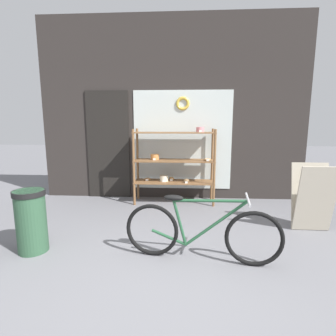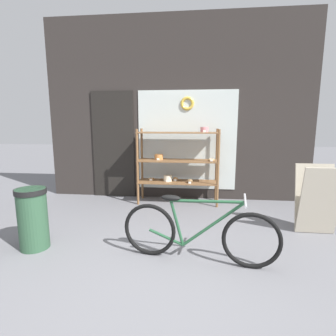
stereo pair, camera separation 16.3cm
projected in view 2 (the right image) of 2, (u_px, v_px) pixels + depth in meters
name	position (u px, v px, depth m)	size (l,w,h in m)	color
ground_plane	(152.00, 285.00, 2.45)	(30.00, 30.00, 0.00)	slate
storefront_facade	(175.00, 112.00, 5.04)	(5.12, 0.13, 3.47)	#2D2826
display_case	(178.00, 161.00, 4.84)	(1.48, 0.45, 1.41)	brown
bicycle	(197.00, 232.00, 2.81)	(1.69, 0.46, 0.74)	black
sandwich_board	(317.00, 200.00, 3.51)	(0.51, 0.39, 0.93)	#B2A893
trash_bin	(33.00, 216.00, 3.10)	(0.35, 0.35, 0.74)	#2D5138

